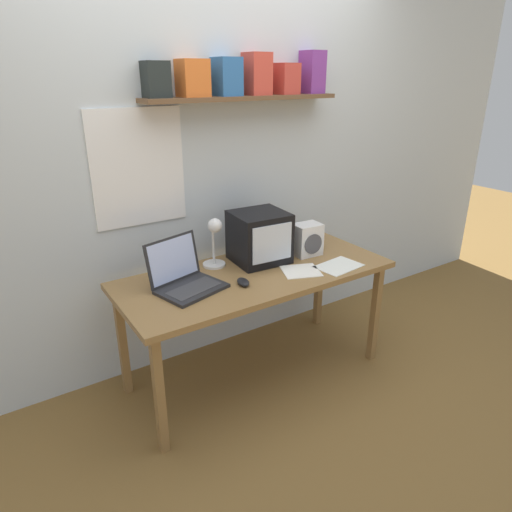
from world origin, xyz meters
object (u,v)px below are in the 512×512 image
(corner_desk, at_px, (256,282))
(computer_mouse, at_px, (243,282))
(loose_paper_near_monitor, at_px, (339,266))
(space_heater, at_px, (307,239))
(juice_glass, at_px, (290,238))
(desk_lamp, at_px, (215,239))
(printed_handout, at_px, (301,271))
(laptop, at_px, (184,276))
(crt_monitor, at_px, (259,237))

(corner_desk, relative_size, computer_mouse, 14.03)
(computer_mouse, distance_m, loose_paper_near_monitor, 0.62)
(corner_desk, relative_size, space_heater, 7.93)
(juice_glass, xyz_separation_m, loose_paper_near_monitor, (0.04, -0.42, -0.06))
(desk_lamp, xyz_separation_m, computer_mouse, (0.01, -0.29, -0.16))
(computer_mouse, relative_size, printed_handout, 0.43)
(laptop, relative_size, loose_paper_near_monitor, 1.39)
(laptop, height_order, space_heater, laptop)
(laptop, distance_m, space_heater, 0.86)
(desk_lamp, bearing_deg, printed_handout, -26.87)
(loose_paper_near_monitor, bearing_deg, crt_monitor, 135.79)
(space_heater, bearing_deg, juice_glass, 94.59)
(juice_glass, relative_size, computer_mouse, 1.27)
(space_heater, distance_m, computer_mouse, 0.60)
(laptop, relative_size, computer_mouse, 3.50)
(crt_monitor, bearing_deg, juice_glass, 19.70)
(corner_desk, relative_size, desk_lamp, 5.19)
(juice_glass, bearing_deg, crt_monitor, -164.25)
(space_heater, bearing_deg, desk_lamp, 170.51)
(corner_desk, bearing_deg, space_heater, 7.36)
(corner_desk, bearing_deg, computer_mouse, -145.52)
(corner_desk, xyz_separation_m, space_heater, (0.42, 0.05, 0.16))
(loose_paper_near_monitor, bearing_deg, desk_lamp, 148.13)
(printed_handout, bearing_deg, computer_mouse, 175.25)
(crt_monitor, relative_size, space_heater, 1.65)
(computer_mouse, bearing_deg, crt_monitor, 42.08)
(desk_lamp, height_order, juice_glass, desk_lamp)
(computer_mouse, bearing_deg, corner_desk, 34.48)
(juice_glass, bearing_deg, corner_desk, -152.09)
(space_heater, bearing_deg, laptop, -176.14)
(desk_lamp, bearing_deg, loose_paper_near_monitor, -19.06)
(laptop, bearing_deg, space_heater, -14.68)
(corner_desk, distance_m, juice_glass, 0.49)
(juice_glass, xyz_separation_m, printed_handout, (-0.19, -0.36, -0.06))
(computer_mouse, height_order, printed_handout, computer_mouse)
(laptop, bearing_deg, loose_paper_near_monitor, -30.74)
(juice_glass, distance_m, loose_paper_near_monitor, 0.43)
(desk_lamp, height_order, space_heater, desk_lamp)
(crt_monitor, relative_size, juice_glass, 2.31)
(desk_lamp, distance_m, juice_glass, 0.59)
(corner_desk, xyz_separation_m, crt_monitor, (0.11, 0.14, 0.21))
(corner_desk, distance_m, crt_monitor, 0.28)
(juice_glass, relative_size, printed_handout, 0.54)
(space_heater, relative_size, computer_mouse, 1.77)
(printed_handout, bearing_deg, desk_lamp, 140.31)
(computer_mouse, bearing_deg, space_heater, 15.52)
(desk_lamp, relative_size, printed_handout, 1.15)
(laptop, xyz_separation_m, loose_paper_near_monitor, (0.89, -0.25, -0.06))
(corner_desk, distance_m, laptop, 0.45)
(space_heater, distance_m, loose_paper_near_monitor, 0.28)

